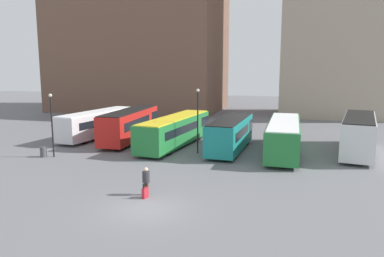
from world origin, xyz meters
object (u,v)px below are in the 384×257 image
bus_1 (130,124)px  lamp_post_1 (52,120)px  bus_0 (98,123)px  bus_5 (359,133)px  bus_2 (176,130)px  traveler (146,179)px  bus_4 (284,135)px  suitcase (145,193)px  lamp_post_0 (198,116)px  bus_3 (231,133)px  trash_bin (43,152)px

bus_1 → lamp_post_1: lamp_post_1 is taller
bus_0 → bus_5: bus_5 is taller
bus_2 → traveler: size_ratio=7.45×
bus_4 → suitcase: size_ratio=13.72×
suitcase → bus_5: bearing=-27.2°
lamp_post_1 → bus_2: bearing=40.5°
suitcase → lamp_post_0: size_ratio=0.16×
bus_4 → bus_5: 6.44m
bus_5 → traveler: size_ratio=6.40×
bus_4 → lamp_post_0: (-7.17, -2.15, 1.75)m
bus_2 → bus_4: 10.04m
bus_1 → bus_3: 10.67m
bus_3 → traveler: bearing=170.7°
bus_3 → bus_1: bearing=83.3°
bus_3 → suitcase: 13.92m
lamp_post_0 → bus_4: bearing=16.7°
bus_3 → traveler: 13.41m
bus_2 → lamp_post_1: 11.12m
bus_4 → lamp_post_0: bearing=106.5°
bus_0 → bus_2: (9.24, -1.84, -0.02)m
bus_5 → suitcase: bus_5 is taller
bus_2 → lamp_post_0: bearing=-126.9°
bus_2 → lamp_post_0: lamp_post_0 is taller
bus_2 → traveler: (2.68, -13.84, -0.52)m
bus_1 → lamp_post_0: size_ratio=1.94×
lamp_post_0 → bus_5: bearing=15.6°
bus_4 → lamp_post_1: size_ratio=2.26×
traveler → trash_bin: (-11.86, 6.44, -0.56)m
traveler → suitcase: 0.86m
bus_5 → bus_4: bearing=113.5°
suitcase → trash_bin: (-12.00, 6.94, 0.12)m
suitcase → lamp_post_1: 13.59m
bus_3 → trash_bin: bus_3 is taller
bus_0 → lamp_post_1: (0.87, -8.98, 1.59)m
bus_1 → suitcase: size_ratio=12.45×
bus_3 → suitcase: bearing=171.6°
bus_1 → bus_4: size_ratio=0.91×
bus_5 → traveler: bearing=146.9°
bus_0 → bus_5: bearing=-84.3°
bus_1 → suitcase: (7.95, -15.30, -1.40)m
bus_3 → bus_0: bearing=82.5°
lamp_post_1 → trash_bin: 2.84m
bus_2 → bus_4: size_ratio=1.04×
bus_1 → bus_0: bearing=74.7°
bus_4 → suitcase: bus_4 is taller
bus_5 → trash_bin: size_ratio=12.53×
bus_3 → suitcase: (-2.59, -13.62, -1.25)m
bus_4 → suitcase: bearing=152.3°
traveler → trash_bin: bearing=75.3°
bus_1 → trash_bin: bus_1 is taller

